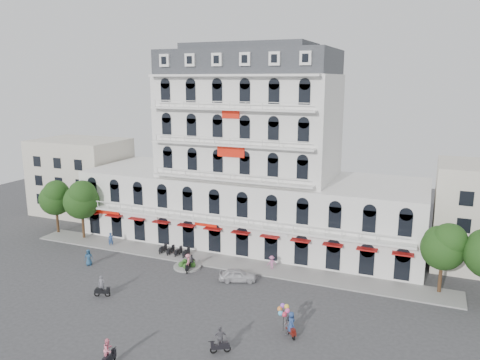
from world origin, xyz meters
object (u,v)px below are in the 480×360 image
(parked_car, at_px, (238,275))
(rider_west, at_px, (102,287))
(rider_southwest, at_px, (108,352))
(rider_center, at_px, (188,262))
(rider_northeast, at_px, (220,340))
(balloon_vendor, at_px, (286,319))
(rider_east, at_px, (291,324))

(parked_car, distance_m, rider_west, 14.13)
(parked_car, relative_size, rider_southwest, 1.77)
(parked_car, relative_size, rider_center, 1.90)
(rider_northeast, bearing_deg, rider_west, -46.99)
(parked_car, height_order, balloon_vendor, balloon_vendor)
(rider_center, bearing_deg, rider_east, 43.55)
(rider_southwest, relative_size, rider_northeast, 0.99)
(rider_west, distance_m, rider_east, 19.69)
(parked_car, relative_size, rider_northeast, 1.76)
(rider_east, height_order, rider_center, rider_east)
(rider_west, height_order, rider_east, rider_east)
(rider_east, bearing_deg, rider_southwest, 89.55)
(rider_west, relative_size, rider_northeast, 0.98)
(balloon_vendor, bearing_deg, rider_west, -178.68)
(rider_east, height_order, balloon_vendor, balloon_vendor)
(balloon_vendor, bearing_deg, parked_car, 133.95)
(rider_west, distance_m, rider_northeast, 15.78)
(rider_west, xyz_separation_m, rider_center, (4.99, 8.81, 0.10))
(rider_southwest, bearing_deg, rider_west, 39.05)
(rider_east, xyz_separation_m, rider_center, (-14.69, 8.76, -0.03))
(parked_car, height_order, rider_east, rider_east)
(rider_northeast, distance_m, rider_center, 16.69)
(rider_southwest, height_order, rider_east, rider_southwest)
(rider_west, bearing_deg, rider_southwest, -67.48)
(rider_southwest, height_order, rider_northeast, rider_northeast)
(rider_northeast, bearing_deg, rider_east, -166.06)
(rider_northeast, height_order, rider_center, rider_northeast)
(rider_southwest, bearing_deg, balloon_vendor, -50.64)
(rider_northeast, bearing_deg, parked_car, -103.82)
(rider_west, bearing_deg, parked_car, 19.23)
(parked_car, xyz_separation_m, rider_west, (-11.19, -8.62, 0.33))
(rider_southwest, bearing_deg, rider_northeast, -57.78)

